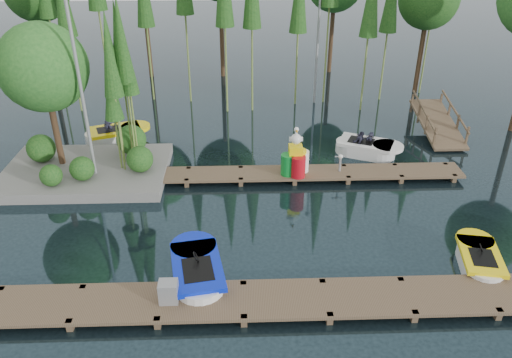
{
  "coord_description": "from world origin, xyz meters",
  "views": [
    {
      "loc": [
        -0.03,
        -14.35,
        9.2
      ],
      "look_at": [
        0.5,
        0.5,
        1.1
      ],
      "focal_mm": 35.0,
      "sensor_mm": 36.0,
      "label": 1
    }
  ],
  "objects_px": {
    "boat_blue": "(197,272)",
    "drum_cluster": "(296,161)",
    "island": "(67,95)",
    "boat_yellow_far": "(116,135)",
    "yellow_barrel": "(298,161)",
    "utility_cabinet": "(169,292)"
  },
  "relations": [
    {
      "from": "yellow_barrel",
      "to": "boat_blue",
      "type": "bearing_deg",
      "value": -120.36
    },
    {
      "from": "yellow_barrel",
      "to": "drum_cluster",
      "type": "distance_m",
      "value": 0.21
    },
    {
      "from": "island",
      "to": "yellow_barrel",
      "type": "xyz_separation_m",
      "value": [
        8.47,
        -0.79,
        -2.43
      ]
    },
    {
      "from": "island",
      "to": "boat_blue",
      "type": "distance_m",
      "value": 8.84
    },
    {
      "from": "boat_yellow_far",
      "to": "boat_blue",
      "type": "bearing_deg",
      "value": -66.16
    },
    {
      "from": "island",
      "to": "boat_yellow_far",
      "type": "xyz_separation_m",
      "value": [
        0.76,
        3.03,
        -2.88
      ]
    },
    {
      "from": "boat_blue",
      "to": "utility_cabinet",
      "type": "height_order",
      "value": "boat_blue"
    },
    {
      "from": "island",
      "to": "drum_cluster",
      "type": "relative_size",
      "value": 3.58
    },
    {
      "from": "drum_cluster",
      "to": "yellow_barrel",
      "type": "bearing_deg",
      "value": 55.63
    },
    {
      "from": "boat_yellow_far",
      "to": "drum_cluster",
      "type": "distance_m",
      "value": 8.6
    },
    {
      "from": "utility_cabinet",
      "to": "drum_cluster",
      "type": "relative_size",
      "value": 0.31
    },
    {
      "from": "boat_blue",
      "to": "boat_yellow_far",
      "type": "bearing_deg",
      "value": 103.69
    },
    {
      "from": "yellow_barrel",
      "to": "drum_cluster",
      "type": "relative_size",
      "value": 0.48
    },
    {
      "from": "utility_cabinet",
      "to": "yellow_barrel",
      "type": "height_order",
      "value": "yellow_barrel"
    },
    {
      "from": "boat_blue",
      "to": "yellow_barrel",
      "type": "relative_size",
      "value": 3.44
    },
    {
      "from": "boat_blue",
      "to": "boat_yellow_far",
      "type": "relative_size",
      "value": 1.0
    },
    {
      "from": "island",
      "to": "yellow_barrel",
      "type": "height_order",
      "value": "island"
    },
    {
      "from": "boat_blue",
      "to": "drum_cluster",
      "type": "distance_m",
      "value": 6.66
    },
    {
      "from": "utility_cabinet",
      "to": "drum_cluster",
      "type": "bearing_deg",
      "value": 59.83
    },
    {
      "from": "boat_blue",
      "to": "yellow_barrel",
      "type": "distance_m",
      "value": 6.83
    },
    {
      "from": "utility_cabinet",
      "to": "boat_yellow_far",
      "type": "bearing_deg",
      "value": 108.55
    },
    {
      "from": "island",
      "to": "utility_cabinet",
      "type": "height_order",
      "value": "island"
    }
  ]
}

